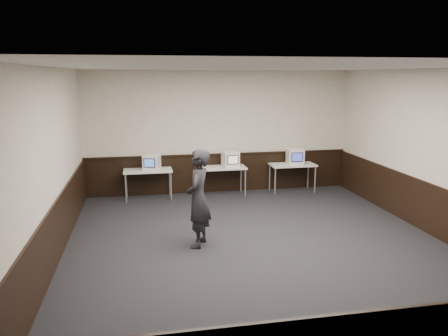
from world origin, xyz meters
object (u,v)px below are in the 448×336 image
(desk_center, at_px, (222,169))
(emac_left, at_px, (152,162))
(desk_right, at_px, (292,167))
(emac_right, at_px, (295,156))
(person, at_px, (198,198))
(desk_left, at_px, (148,172))
(emac_center, at_px, (230,159))

(desk_center, relative_size, emac_left, 2.41)
(desk_right, height_order, emac_right, emac_right)
(emac_left, distance_m, person, 3.38)
(desk_left, relative_size, emac_center, 2.62)
(emac_left, xyz_separation_m, emac_right, (3.76, -0.00, 0.02))
(desk_right, bearing_deg, emac_left, -179.82)
(emac_right, relative_size, person, 0.27)
(emac_center, bearing_deg, desk_right, -6.21)
(emac_left, xyz_separation_m, emac_center, (2.01, 0.01, 0.01))
(desk_center, distance_m, desk_right, 1.90)
(emac_left, height_order, person, person)
(desk_left, height_order, person, person)
(desk_center, xyz_separation_m, emac_left, (-1.80, -0.01, 0.26))
(desk_left, bearing_deg, emac_left, -6.51)
(desk_right, height_order, person, person)
(desk_left, relative_size, desk_right, 1.00)
(desk_center, distance_m, emac_right, 1.98)
(desk_center, height_order, desk_right, same)
(desk_right, xyz_separation_m, emac_right, (0.06, -0.02, 0.28))
(desk_right, distance_m, person, 4.45)
(emac_left, relative_size, emac_right, 1.04)
(desk_left, height_order, desk_right, same)
(emac_center, height_order, person, person)
(desk_left, distance_m, emac_right, 3.87)
(emac_right, bearing_deg, desk_right, 169.32)
(desk_center, height_order, emac_left, emac_left)
(desk_left, xyz_separation_m, desk_center, (1.90, 0.00, 0.00))
(desk_center, bearing_deg, emac_center, -0.69)
(person, bearing_deg, emac_left, -145.39)
(desk_center, height_order, emac_center, emac_center)
(desk_right, relative_size, emac_right, 2.51)
(desk_left, xyz_separation_m, emac_right, (3.86, -0.02, 0.28))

